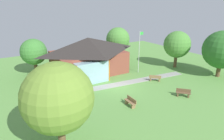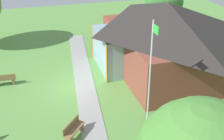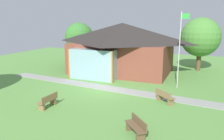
{
  "view_description": "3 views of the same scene",
  "coord_description": "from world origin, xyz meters",
  "px_view_note": "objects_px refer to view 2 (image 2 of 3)",
  "views": [
    {
      "loc": [
        -12.36,
        -18.38,
        9.65
      ],
      "look_at": [
        0.35,
        2.31,
        1.37
      ],
      "focal_mm": 31.84,
      "sensor_mm": 36.0,
      "label": 1
    },
    {
      "loc": [
        17.0,
        -2.43,
        9.92
      ],
      "look_at": [
        0.66,
        2.32,
        1.33
      ],
      "focal_mm": 47.39,
      "sensor_mm": 36.0,
      "label": 2
    },
    {
      "loc": [
        7.03,
        -15.44,
        5.33
      ],
      "look_at": [
        -0.04,
        1.9,
        1.23
      ],
      "focal_mm": 36.61,
      "sensor_mm": 36.0,
      "label": 3
    }
  ],
  "objects_px": {
    "pavilion": "(163,36)",
    "tree_behind_pavilion_left": "(164,2)",
    "flagpole": "(150,73)",
    "bench_mid_right": "(73,130)",
    "bench_front_center": "(4,80)"
  },
  "relations": [
    {
      "from": "bench_front_center",
      "to": "bench_mid_right",
      "type": "height_order",
      "value": "same"
    },
    {
      "from": "pavilion",
      "to": "bench_mid_right",
      "type": "relative_size",
      "value": 7.43
    },
    {
      "from": "pavilion",
      "to": "tree_behind_pavilion_left",
      "type": "bearing_deg",
      "value": 154.93
    },
    {
      "from": "pavilion",
      "to": "tree_behind_pavilion_left",
      "type": "distance_m",
      "value": 7.46
    },
    {
      "from": "pavilion",
      "to": "flagpole",
      "type": "distance_m",
      "value": 7.19
    },
    {
      "from": "pavilion",
      "to": "flagpole",
      "type": "relative_size",
      "value": 1.78
    },
    {
      "from": "bench_mid_right",
      "to": "tree_behind_pavilion_left",
      "type": "relative_size",
      "value": 0.28
    },
    {
      "from": "flagpole",
      "to": "tree_behind_pavilion_left",
      "type": "distance_m",
      "value": 14.58
    },
    {
      "from": "pavilion",
      "to": "bench_mid_right",
      "type": "xyz_separation_m",
      "value": [
        5.78,
        -7.52,
        -2.23
      ]
    },
    {
      "from": "bench_front_center",
      "to": "tree_behind_pavilion_left",
      "type": "xyz_separation_m",
      "value": [
        -5.95,
        14.23,
        2.85
      ]
    },
    {
      "from": "pavilion",
      "to": "flagpole",
      "type": "bearing_deg",
      "value": -30.45
    },
    {
      "from": "flagpole",
      "to": "bench_mid_right",
      "type": "bearing_deg",
      "value": -95.74
    },
    {
      "from": "flagpole",
      "to": "tree_behind_pavilion_left",
      "type": "xyz_separation_m",
      "value": [
        -12.91,
        6.78,
        -0.03
      ]
    },
    {
      "from": "bench_mid_right",
      "to": "bench_front_center",
      "type": "bearing_deg",
      "value": -110.96
    },
    {
      "from": "pavilion",
      "to": "tree_behind_pavilion_left",
      "type": "xyz_separation_m",
      "value": [
        -6.74,
        3.15,
        0.62
      ]
    }
  ]
}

